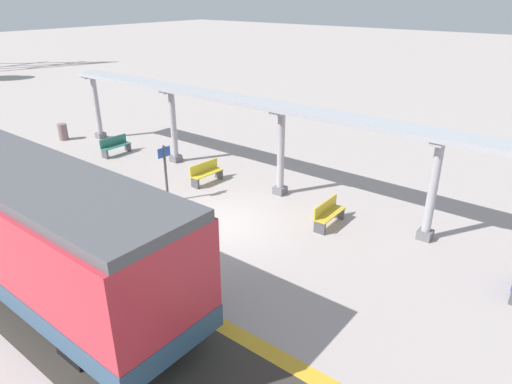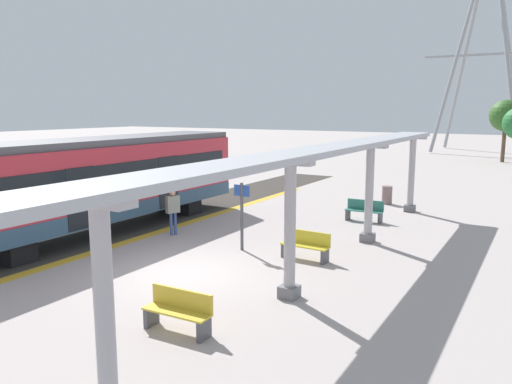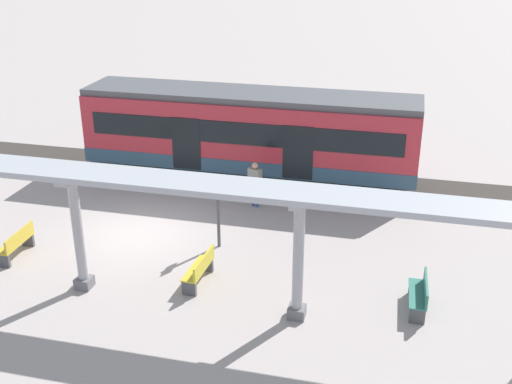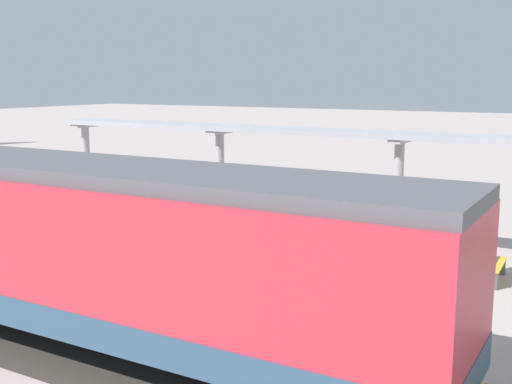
{
  "view_description": "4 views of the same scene",
  "coord_description": "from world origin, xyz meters",
  "px_view_note": "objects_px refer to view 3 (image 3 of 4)",
  "views": [
    {
      "loc": [
        -9.89,
        -9.49,
        7.28
      ],
      "look_at": [
        0.02,
        -1.64,
        1.68
      ],
      "focal_mm": 31.82,
      "sensor_mm": 36.0,
      "label": 1
    },
    {
      "loc": [
        8.56,
        -10.37,
        4.5
      ],
      "look_at": [
        1.32,
        1.89,
        2.12
      ],
      "focal_mm": 34.82,
      "sensor_mm": 36.0,
      "label": 2
    },
    {
      "loc": [
        16.84,
        8.06,
        9.32
      ],
      "look_at": [
        0.05,
        3.93,
        1.88
      ],
      "focal_mm": 44.08,
      "sensor_mm": 36.0,
      "label": 3
    },
    {
      "loc": [
        -13.94,
        -5.55,
        4.96
      ],
      "look_at": [
        -0.3,
        2.32,
        2.19
      ],
      "focal_mm": 45.02,
      "sensor_mm": 36.0,
      "label": 4
    }
  ],
  "objects_px": {
    "canopy_pillar_fourth": "(298,259)",
    "bench_extra_slot": "(420,294)",
    "passenger_waiting_near_edge": "(255,179)",
    "platform_info_sign": "(218,208)",
    "train_near_carriage": "(250,134)",
    "canopy_pillar_third": "(78,232)",
    "bench_far_end": "(200,269)",
    "bench_near_end": "(17,243)"
  },
  "relations": [
    {
      "from": "train_near_carriage",
      "to": "passenger_waiting_near_edge",
      "type": "bearing_deg",
      "value": 18.14
    },
    {
      "from": "bench_near_end",
      "to": "bench_extra_slot",
      "type": "relative_size",
      "value": 1.0
    },
    {
      "from": "canopy_pillar_fourth",
      "to": "canopy_pillar_third",
      "type": "bearing_deg",
      "value": -90.0
    },
    {
      "from": "train_near_carriage",
      "to": "canopy_pillar_fourth",
      "type": "distance_m",
      "value": 9.6
    },
    {
      "from": "bench_far_end",
      "to": "passenger_waiting_near_edge",
      "type": "height_order",
      "value": "passenger_waiting_near_edge"
    },
    {
      "from": "train_near_carriage",
      "to": "canopy_pillar_third",
      "type": "height_order",
      "value": "train_near_carriage"
    },
    {
      "from": "passenger_waiting_near_edge",
      "to": "canopy_pillar_fourth",
      "type": "bearing_deg",
      "value": 22.83
    },
    {
      "from": "platform_info_sign",
      "to": "passenger_waiting_near_edge",
      "type": "height_order",
      "value": "platform_info_sign"
    },
    {
      "from": "train_near_carriage",
      "to": "platform_info_sign",
      "type": "xyz_separation_m",
      "value": [
        5.74,
        0.48,
        -0.5
      ]
    },
    {
      "from": "train_near_carriage",
      "to": "canopy_pillar_third",
      "type": "bearing_deg",
      "value": -15.36
    },
    {
      "from": "bench_extra_slot",
      "to": "platform_info_sign",
      "type": "height_order",
      "value": "platform_info_sign"
    },
    {
      "from": "bench_near_end",
      "to": "canopy_pillar_fourth",
      "type": "bearing_deg",
      "value": 82.7
    },
    {
      "from": "canopy_pillar_third",
      "to": "bench_far_end",
      "type": "relative_size",
      "value": 2.21
    },
    {
      "from": "canopy_pillar_fourth",
      "to": "bench_extra_slot",
      "type": "distance_m",
      "value": 3.48
    },
    {
      "from": "canopy_pillar_third",
      "to": "bench_near_end",
      "type": "bearing_deg",
      "value": -111.94
    },
    {
      "from": "canopy_pillar_third",
      "to": "canopy_pillar_fourth",
      "type": "distance_m",
      "value": 5.97
    },
    {
      "from": "bench_near_end",
      "to": "bench_far_end",
      "type": "xyz_separation_m",
      "value": [
        0.14,
        5.84,
        0.0
      ]
    },
    {
      "from": "train_near_carriage",
      "to": "canopy_pillar_fourth",
      "type": "relative_size",
      "value": 3.8
    },
    {
      "from": "canopy_pillar_fourth",
      "to": "platform_info_sign",
      "type": "distance_m",
      "value": 4.42
    },
    {
      "from": "canopy_pillar_third",
      "to": "passenger_waiting_near_edge",
      "type": "relative_size",
      "value": 2.01
    },
    {
      "from": "canopy_pillar_fourth",
      "to": "bench_extra_slot",
      "type": "bearing_deg",
      "value": 110.32
    },
    {
      "from": "canopy_pillar_third",
      "to": "bench_extra_slot",
      "type": "distance_m",
      "value": 9.17
    },
    {
      "from": "canopy_pillar_third",
      "to": "bench_far_end",
      "type": "bearing_deg",
      "value": 107.78
    },
    {
      "from": "canopy_pillar_third",
      "to": "passenger_waiting_near_edge",
      "type": "bearing_deg",
      "value": 152.6
    },
    {
      "from": "passenger_waiting_near_edge",
      "to": "bench_extra_slot",
      "type": "bearing_deg",
      "value": 47.56
    },
    {
      "from": "canopy_pillar_third",
      "to": "bench_extra_slot",
      "type": "xyz_separation_m",
      "value": [
        -1.13,
        9.01,
        -1.26
      ]
    },
    {
      "from": "canopy_pillar_fourth",
      "to": "bench_far_end",
      "type": "xyz_separation_m",
      "value": [
        -0.98,
        -2.91,
        -1.26
      ]
    },
    {
      "from": "bench_far_end",
      "to": "bench_extra_slot",
      "type": "distance_m",
      "value": 5.96
    },
    {
      "from": "train_near_carriage",
      "to": "passenger_waiting_near_edge",
      "type": "height_order",
      "value": "train_near_carriage"
    },
    {
      "from": "train_near_carriage",
      "to": "passenger_waiting_near_edge",
      "type": "relative_size",
      "value": 7.64
    },
    {
      "from": "train_near_carriage",
      "to": "passenger_waiting_near_edge",
      "type": "xyz_separation_m",
      "value": [
        2.57,
        0.84,
        -0.79
      ]
    },
    {
      "from": "platform_info_sign",
      "to": "canopy_pillar_fourth",
      "type": "bearing_deg",
      "value": 43.68
    },
    {
      "from": "bench_far_end",
      "to": "platform_info_sign",
      "type": "relative_size",
      "value": 0.69
    },
    {
      "from": "canopy_pillar_fourth",
      "to": "platform_info_sign",
      "type": "xyz_separation_m",
      "value": [
        -3.19,
        -3.04,
        -0.37
      ]
    },
    {
      "from": "bench_extra_slot",
      "to": "bench_near_end",
      "type": "bearing_deg",
      "value": -89.97
    },
    {
      "from": "platform_info_sign",
      "to": "passenger_waiting_near_edge",
      "type": "relative_size",
      "value": 1.32
    },
    {
      "from": "canopy_pillar_third",
      "to": "bench_far_end",
      "type": "xyz_separation_m",
      "value": [
        -0.98,
        3.06,
        -1.26
      ]
    },
    {
      "from": "train_near_carriage",
      "to": "bench_far_end",
      "type": "relative_size",
      "value": 8.4
    },
    {
      "from": "bench_extra_slot",
      "to": "bench_far_end",
      "type": "bearing_deg",
      "value": -88.59
    },
    {
      "from": "train_near_carriage",
      "to": "canopy_pillar_third",
      "type": "xyz_separation_m",
      "value": [
        8.93,
        -2.45,
        -0.13
      ]
    },
    {
      "from": "canopy_pillar_third",
      "to": "canopy_pillar_fourth",
      "type": "relative_size",
      "value": 1.0
    },
    {
      "from": "platform_info_sign",
      "to": "bench_far_end",
      "type": "bearing_deg",
      "value": 3.35
    }
  ]
}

